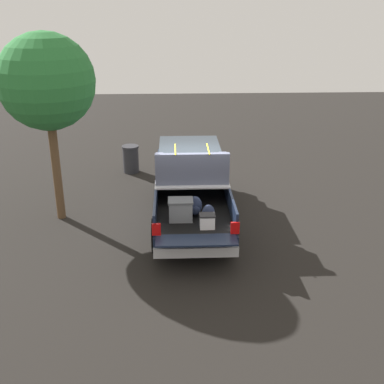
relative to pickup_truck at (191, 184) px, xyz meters
name	(u,v)px	position (x,y,z in m)	size (l,w,h in m)	color
ground_plane	(191,220)	(-0.36, 0.00, -0.97)	(40.00, 40.00, 0.00)	black
pickup_truck	(191,184)	(0.00, 0.00, 0.00)	(6.05, 2.06, 2.23)	#162138
tree_background	(47,83)	(-0.01, 3.70, 2.85)	(2.51, 2.51, 5.09)	brown
trash_can	(131,159)	(3.82, 2.00, -0.47)	(0.60, 0.60, 0.98)	#2D2D33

